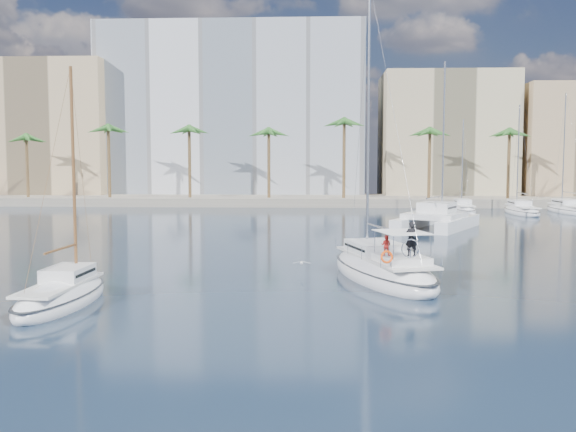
{
  "coord_description": "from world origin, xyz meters",
  "views": [
    {
      "loc": [
        1.82,
        -33.48,
        6.44
      ],
      "look_at": [
        0.2,
        1.5,
        3.41
      ],
      "focal_mm": 40.0,
      "sensor_mm": 36.0,
      "label": 1
    }
  ],
  "objects": [
    {
      "name": "small_sloop",
      "position": [
        -9.57,
        -5.8,
        0.42
      ],
      "size": [
        2.79,
        8.02,
        11.39
      ],
      "rotation": [
        0.0,
        0.0,
        -0.04
      ],
      "color": "white",
      "rests_on": "ground"
    },
    {
      "name": "moored_yacht_b",
      "position": [
        26.5,
        45.0,
        0.0
      ],
      "size": [
        3.32,
        10.83,
        13.72
      ],
      "primitive_type": null,
      "rotation": [
        0.0,
        0.0,
        -0.02
      ],
      "color": "white",
      "rests_on": "ground"
    },
    {
      "name": "quay",
      "position": [
        0.0,
        61.0,
        0.6
      ],
      "size": [
        120.0,
        14.0,
        1.2
      ],
      "primitive_type": "cube",
      "color": "gray",
      "rests_on": "ground"
    },
    {
      "name": "palm_centre",
      "position": [
        0.0,
        57.0,
        10.28
      ],
      "size": [
        3.6,
        3.6,
        12.3
      ],
      "color": "brown",
      "rests_on": "ground"
    },
    {
      "name": "building_beige",
      "position": [
        22.0,
        70.0,
        10.0
      ],
      "size": [
        20.0,
        14.0,
        20.0
      ],
      "primitive_type": "cube",
      "color": "tan",
      "rests_on": "ground"
    },
    {
      "name": "catamaran",
      "position": [
        13.07,
        27.6,
        1.11
      ],
      "size": [
        9.78,
        12.02,
        15.84
      ],
      "rotation": [
        0.0,
        0.0,
        -0.49
      ],
      "color": "white",
      "rests_on": "ground"
    },
    {
      "name": "seagull",
      "position": [
        0.92,
        2.69,
        0.63
      ],
      "size": [
        1.03,
        0.44,
        0.19
      ],
      "color": "silver",
      "rests_on": "ground"
    },
    {
      "name": "palm_right",
      "position": [
        34.0,
        57.0,
        10.28
      ],
      "size": [
        3.6,
        3.6,
        12.3
      ],
      "color": "brown",
      "rests_on": "ground"
    },
    {
      "name": "moored_yacht_a",
      "position": [
        20.0,
        47.0,
        0.0
      ],
      "size": [
        3.37,
        9.52,
        11.9
      ],
      "primitive_type": null,
      "rotation": [
        0.0,
        0.0,
        -0.07
      ],
      "color": "white",
      "rests_on": "ground"
    },
    {
      "name": "moored_yacht_c",
      "position": [
        33.0,
        47.0,
        0.0
      ],
      "size": [
        3.98,
        12.33,
        15.54
      ],
      "primitive_type": null,
      "rotation": [
        0.0,
        0.0,
        0.03
      ],
      "color": "white",
      "rests_on": "ground"
    },
    {
      "name": "ground",
      "position": [
        0.0,
        0.0,
        0.0
      ],
      "size": [
        160.0,
        160.0,
        0.0
      ],
      "primitive_type": "plane",
      "color": "black",
      "rests_on": "ground"
    },
    {
      "name": "building_modern",
      "position": [
        -12.0,
        73.0,
        14.0
      ],
      "size": [
        42.0,
        16.0,
        28.0
      ],
      "primitive_type": "cube",
      "color": "silver",
      "rests_on": "ground"
    },
    {
      "name": "main_sloop",
      "position": [
        5.36,
        1.11,
        0.53
      ],
      "size": [
        6.78,
        12.17,
        17.22
      ],
      "rotation": [
        0.0,
        0.0,
        0.28
      ],
      "color": "white",
      "rests_on": "ground"
    },
    {
      "name": "building_tan_left",
      "position": [
        -42.0,
        69.0,
        11.0
      ],
      "size": [
        22.0,
        14.0,
        22.0
      ],
      "primitive_type": "cube",
      "color": "tan",
      "rests_on": "ground"
    },
    {
      "name": "palm_left",
      "position": [
        -34.0,
        57.0,
        10.28
      ],
      "size": [
        3.6,
        3.6,
        12.3
      ],
      "color": "brown",
      "rests_on": "ground"
    }
  ]
}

